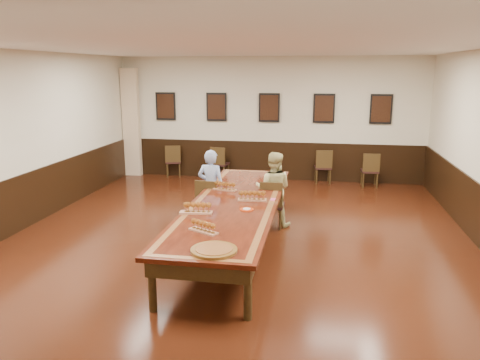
% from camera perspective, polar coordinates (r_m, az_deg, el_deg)
% --- Properties ---
extents(floor, '(8.00, 10.00, 0.02)m').
position_cam_1_polar(floor, '(7.88, -0.63, -8.00)').
color(floor, black).
rests_on(floor, ground).
extents(ceiling, '(8.00, 10.00, 0.02)m').
position_cam_1_polar(ceiling, '(7.35, -0.69, 16.10)').
color(ceiling, white).
rests_on(ceiling, floor).
extents(wall_back, '(8.00, 0.02, 3.20)m').
position_cam_1_polar(wall_back, '(12.36, 3.60, 7.44)').
color(wall_back, beige).
rests_on(wall_back, floor).
extents(wall_front, '(8.00, 0.02, 3.20)m').
position_cam_1_polar(wall_front, '(2.86, -19.69, -13.29)').
color(wall_front, beige).
rests_on(wall_front, floor).
extents(wall_left, '(0.02, 10.00, 3.20)m').
position_cam_1_polar(wall_left, '(9.07, -26.50, 3.97)').
color(wall_left, beige).
rests_on(wall_left, floor).
extents(chair_man, '(0.47, 0.50, 0.89)m').
position_cam_1_polar(chair_man, '(8.78, -3.73, -2.66)').
color(chair_man, black).
rests_on(chair_man, floor).
extents(chair_woman, '(0.43, 0.47, 0.89)m').
position_cam_1_polar(chair_woman, '(8.65, 3.96, -2.88)').
color(chair_woman, black).
rests_on(chair_woman, floor).
extents(spare_chair_a, '(0.51, 0.53, 0.88)m').
position_cam_1_polar(spare_chair_a, '(12.92, -8.11, 2.37)').
color(spare_chair_a, black).
rests_on(spare_chair_a, floor).
extents(spare_chair_b, '(0.48, 0.51, 0.88)m').
position_cam_1_polar(spare_chair_b, '(12.47, -2.42, 2.12)').
color(spare_chair_b, black).
rests_on(spare_chair_b, floor).
extents(spare_chair_c, '(0.46, 0.50, 0.88)m').
position_cam_1_polar(spare_chair_c, '(12.21, 10.08, 1.68)').
color(spare_chair_c, black).
rests_on(spare_chair_c, floor).
extents(spare_chair_d, '(0.43, 0.46, 0.87)m').
position_cam_1_polar(spare_chair_d, '(12.06, 15.54, 1.22)').
color(spare_chair_d, black).
rests_on(spare_chair_d, floor).
extents(person_man, '(0.55, 0.40, 1.41)m').
position_cam_1_polar(person_man, '(8.80, -3.55, -0.84)').
color(person_man, '#486BB5').
rests_on(person_man, floor).
extents(person_woman, '(0.71, 0.56, 1.39)m').
position_cam_1_polar(person_woman, '(8.67, 4.07, -1.12)').
color(person_woman, '#C8C07D').
rests_on(person_woman, floor).
extents(pink_phone, '(0.08, 0.15, 0.01)m').
position_cam_1_polar(pink_phone, '(7.76, 4.02, -2.38)').
color(pink_phone, '#FF548D').
rests_on(pink_phone, conference_table).
extents(curtain, '(0.45, 0.18, 2.90)m').
position_cam_1_polar(curtain, '(13.14, -13.10, 6.81)').
color(curtain, '#CFB28E').
rests_on(curtain, floor).
extents(wainscoting, '(8.00, 10.00, 1.00)m').
position_cam_1_polar(wainscoting, '(7.71, -0.64, -4.46)').
color(wainscoting, black).
rests_on(wainscoting, floor).
extents(conference_table, '(1.40, 5.00, 0.76)m').
position_cam_1_polar(conference_table, '(7.67, -0.64, -3.67)').
color(conference_table, black).
rests_on(conference_table, floor).
extents(posters, '(6.14, 0.04, 0.74)m').
position_cam_1_polar(posters, '(12.27, 3.58, 8.80)').
color(posters, black).
rests_on(posters, wall_back).
extents(flight_a, '(0.45, 0.23, 0.16)m').
position_cam_1_polar(flight_a, '(8.33, -1.87, -0.78)').
color(flight_a, '#935C3E').
rests_on(flight_a, conference_table).
extents(flight_b, '(0.48, 0.19, 0.18)m').
position_cam_1_polar(flight_b, '(7.67, 1.49, -1.97)').
color(flight_b, '#935C3E').
rests_on(flight_b, conference_table).
extents(flight_c, '(0.50, 0.20, 0.18)m').
position_cam_1_polar(flight_c, '(7.02, -5.35, -3.45)').
color(flight_c, '#935C3E').
rests_on(flight_c, conference_table).
extents(flight_d, '(0.45, 0.33, 0.16)m').
position_cam_1_polar(flight_d, '(6.22, -4.49, -5.73)').
color(flight_d, '#935C3E').
rests_on(flight_d, conference_table).
extents(red_plate_grp, '(0.21, 0.21, 0.03)m').
position_cam_1_polar(red_plate_grp, '(7.18, 0.82, -3.62)').
color(red_plate_grp, '#B42F0C').
rests_on(red_plate_grp, conference_table).
extents(carved_platter, '(0.71, 0.71, 0.04)m').
position_cam_1_polar(carved_platter, '(5.59, -3.19, -8.52)').
color(carved_platter, '#533310').
rests_on(carved_platter, conference_table).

